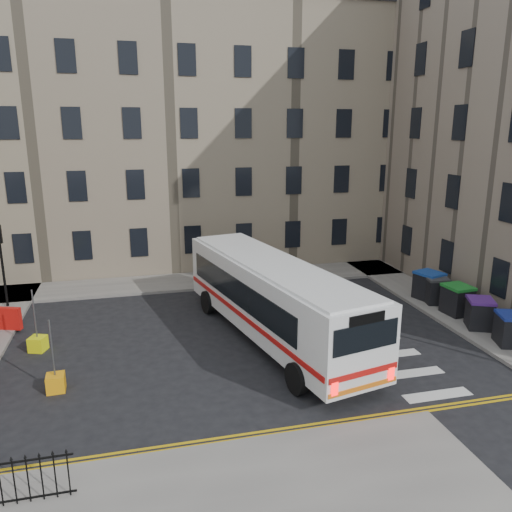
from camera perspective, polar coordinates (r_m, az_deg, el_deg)
name	(u,v)px	position (r m, az deg, el deg)	size (l,w,h in m)	color
ground	(275,337)	(21.87, 2.17, -9.19)	(120.00, 120.00, 0.00)	black
pavement_north	(131,286)	(29.16, -14.06, -3.31)	(36.00, 3.20, 0.15)	slate
pavement_east	(412,291)	(28.78, 17.42, -3.79)	(2.40, 26.00, 0.15)	slate
terrace_north	(107,130)	(34.75, -16.69, 13.66)	(38.30, 10.80, 17.20)	gray
traffic_light_nw	(1,253)	(27.16, -27.14, 0.31)	(0.28, 0.22, 4.10)	black
bus	(273,296)	(20.94, 1.92, -4.62)	(5.34, 12.54, 3.33)	silver
wheelie_bin_a	(510,329)	(23.00, 27.08, -7.45)	(1.38, 1.47, 1.32)	black
wheelie_bin_b	(479,313)	(24.27, 24.18, -5.97)	(1.45, 1.53, 1.33)	black
wheelie_bin_c	(457,300)	(25.58, 22.00, -4.64)	(1.21, 1.36, 1.41)	black
wheelie_bin_d	(436,290)	(26.83, 19.85, -3.64)	(1.30, 1.42, 1.34)	black
wheelie_bin_e	(429,285)	(27.24, 19.13, -3.20)	(1.46, 1.57, 1.44)	black
bollard_yellow	(38,344)	(22.28, -23.66, -9.17)	(0.60, 0.60, 0.60)	#E9F10D
bollard_chevron	(56,383)	(18.90, -21.90, -13.30)	(0.60, 0.60, 0.60)	orange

